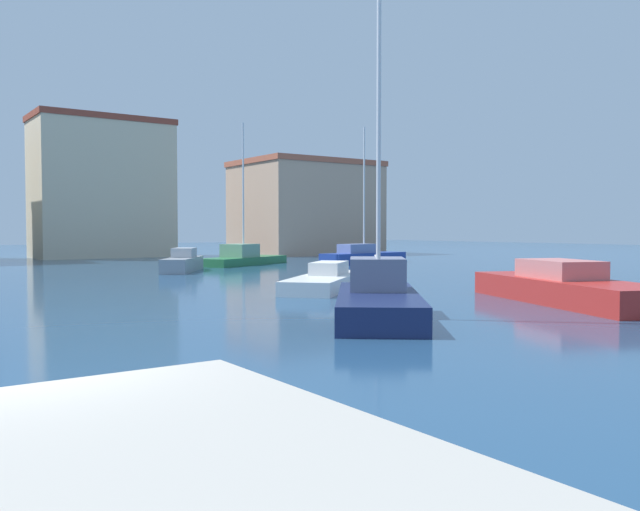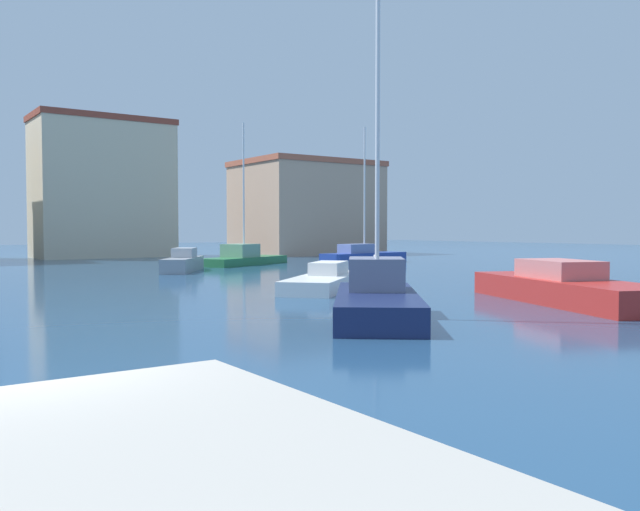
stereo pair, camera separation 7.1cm
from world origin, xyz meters
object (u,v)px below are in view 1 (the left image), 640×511
Objects in this scene: sailboat_blue_mid_harbor at (363,256)px; sailboat_green_distant_north at (243,257)px; sailboat_navy_center_channel at (378,297)px; motorboat_grey_inner_mooring at (183,263)px; motorboat_red_outer_mooring at (566,288)px; motorboat_white_behind_lamppost at (326,280)px.

sailboat_blue_mid_harbor reaches higher than sailboat_green_distant_north.
sailboat_navy_center_channel is at bearing -110.49° from sailboat_green_distant_north.
motorboat_grey_inner_mooring is 0.63× the size of motorboat_red_outer_mooring.
motorboat_red_outer_mooring is at bearing -68.93° from motorboat_white_behind_lamppost.
sailboat_blue_mid_harbor is at bearing 47.00° from motorboat_white_behind_lamppost.
sailboat_navy_center_channel is at bearing -127.87° from sailboat_blue_mid_harbor.
sailboat_green_distant_north is (9.49, 25.40, -0.07)m from sailboat_navy_center_channel.
sailboat_navy_center_channel is 21.65m from motorboat_grey_inner_mooring.
motorboat_grey_inner_mooring is (-13.88, -0.95, -0.05)m from sailboat_blue_mid_harbor.
motorboat_grey_inner_mooring is at bearing 99.82° from motorboat_red_outer_mooring.
sailboat_navy_center_channel reaches higher than motorboat_grey_inner_mooring.
motorboat_grey_inner_mooring is 0.55× the size of sailboat_green_distant_north.
motorboat_grey_inner_mooring is 22.52m from motorboat_red_outer_mooring.
motorboat_red_outer_mooring reaches higher than motorboat_white_behind_lamppost.
motorboat_white_behind_lamppost is (3.94, 7.94, -0.22)m from sailboat_navy_center_channel.
motorboat_grey_inner_mooring is at bearing -176.07° from sailboat_blue_mid_harbor.
motorboat_red_outer_mooring is 26.32m from sailboat_green_distant_north.
motorboat_white_behind_lamppost is 0.72× the size of sailboat_green_distant_north.
sailboat_navy_center_channel is at bearing -99.25° from motorboat_grey_inner_mooring.
motorboat_red_outer_mooring is (3.84, -22.19, 0.01)m from motorboat_grey_inner_mooring.
sailboat_navy_center_channel is 7.37m from motorboat_red_outer_mooring.
sailboat_green_distant_north reaches higher than motorboat_white_behind_lamppost.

